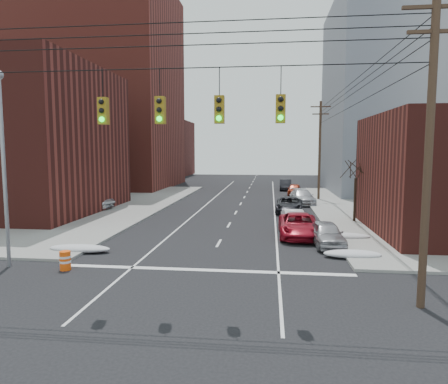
% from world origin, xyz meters
% --- Properties ---
extents(ground, '(160.00, 160.00, 0.00)m').
position_xyz_m(ground, '(0.00, 0.00, 0.00)').
color(ground, black).
rests_on(ground, ground).
extents(building_brick_tall, '(24.00, 20.00, 30.00)m').
position_xyz_m(building_brick_tall, '(-24.00, 48.00, 15.00)').
color(building_brick_tall, maroon).
rests_on(building_brick_tall, ground).
extents(building_brick_far, '(22.00, 18.00, 12.00)m').
position_xyz_m(building_brick_far, '(-26.00, 74.00, 6.00)').
color(building_brick_far, '#531E19').
rests_on(building_brick_far, ground).
extents(building_office, '(22.00, 20.00, 25.00)m').
position_xyz_m(building_office, '(22.00, 44.00, 12.50)').
color(building_office, gray).
rests_on(building_office, ground).
extents(building_glass, '(20.00, 18.00, 22.00)m').
position_xyz_m(building_glass, '(24.00, 70.00, 11.00)').
color(building_glass, gray).
rests_on(building_glass, ground).
extents(utility_pole_right, '(2.20, 0.28, 11.00)m').
position_xyz_m(utility_pole_right, '(8.50, 3.00, 5.78)').
color(utility_pole_right, '#473323').
rests_on(utility_pole_right, ground).
extents(utility_pole_far, '(2.20, 0.28, 11.00)m').
position_xyz_m(utility_pole_far, '(8.50, 34.00, 5.78)').
color(utility_pole_far, '#473323').
rests_on(utility_pole_far, ground).
extents(traffic_signals, '(17.00, 0.42, 2.02)m').
position_xyz_m(traffic_signals, '(0.10, 2.97, 7.17)').
color(traffic_signals, black).
rests_on(traffic_signals, ground).
extents(street_light, '(0.44, 0.44, 9.32)m').
position_xyz_m(street_light, '(-9.50, 6.00, 5.54)').
color(street_light, gray).
rests_on(street_light, ground).
extents(bare_tree, '(2.09, 2.20, 4.93)m').
position_xyz_m(bare_tree, '(9.59, 20.00, 2.32)').
color(bare_tree, black).
rests_on(bare_tree, ground).
extents(snow_nw, '(3.50, 1.08, 0.42)m').
position_xyz_m(snow_nw, '(-7.40, 9.00, 0.21)').
color(snow_nw, silver).
rests_on(snow_nw, ground).
extents(snow_ne, '(3.00, 1.08, 0.42)m').
position_xyz_m(snow_ne, '(7.40, 9.50, 0.21)').
color(snow_ne, silver).
rests_on(snow_ne, ground).
extents(snow_east_far, '(4.00, 1.08, 0.42)m').
position_xyz_m(snow_east_far, '(7.40, 14.00, 0.21)').
color(snow_east_far, silver).
rests_on(snow_east_far, ground).
extents(red_pickup, '(2.52, 5.46, 1.52)m').
position_xyz_m(red_pickup, '(4.95, 14.43, 0.76)').
color(red_pickup, maroon).
rests_on(red_pickup, ground).
extents(parked_car_a, '(2.05, 4.36, 1.44)m').
position_xyz_m(parked_car_a, '(6.40, 12.10, 0.72)').
color(parked_car_a, '#A09FA4').
rests_on(parked_car_a, ground).
extents(parked_car_b, '(1.82, 4.12, 1.32)m').
position_xyz_m(parked_car_b, '(4.80, 17.16, 0.66)').
color(parked_car_b, silver).
rests_on(parked_car_b, ground).
extents(parked_car_c, '(2.68, 5.23, 1.41)m').
position_xyz_m(parked_car_c, '(4.80, 24.63, 0.71)').
color(parked_car_c, black).
rests_on(parked_car_c, ground).
extents(parked_car_d, '(2.74, 5.49, 1.53)m').
position_xyz_m(parked_car_d, '(6.40, 30.45, 0.77)').
color(parked_car_d, '#B9BABF').
rests_on(parked_car_d, ground).
extents(parked_car_e, '(2.02, 4.28, 1.41)m').
position_xyz_m(parked_car_e, '(6.12, 39.05, 0.71)').
color(parked_car_e, maroon).
rests_on(parked_car_e, ground).
extents(parked_car_f, '(1.70, 4.59, 1.50)m').
position_xyz_m(parked_car_f, '(5.21, 45.24, 0.75)').
color(parked_car_f, black).
rests_on(parked_car_f, ground).
extents(lot_car_a, '(4.13, 1.46, 1.36)m').
position_xyz_m(lot_car_a, '(-13.87, 23.38, 0.83)').
color(lot_car_a, silver).
rests_on(lot_car_a, sidewalk_nw).
extents(lot_car_b, '(5.94, 3.27, 1.58)m').
position_xyz_m(lot_car_b, '(-14.26, 23.98, 0.94)').
color(lot_car_b, silver).
rests_on(lot_car_b, sidewalk_nw).
extents(lot_car_c, '(4.75, 2.58, 1.31)m').
position_xyz_m(lot_car_c, '(-16.97, 21.13, 0.80)').
color(lot_car_c, black).
rests_on(lot_car_c, sidewalk_nw).
extents(lot_car_d, '(4.43, 2.97, 1.40)m').
position_xyz_m(lot_car_d, '(-18.86, 27.38, 0.85)').
color(lot_car_d, silver).
rests_on(lot_car_d, sidewalk_nw).
extents(construction_barrel, '(0.63, 0.63, 0.90)m').
position_xyz_m(construction_barrel, '(-6.50, 5.78, 0.46)').
color(construction_barrel, '#FF540D').
rests_on(construction_barrel, ground).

